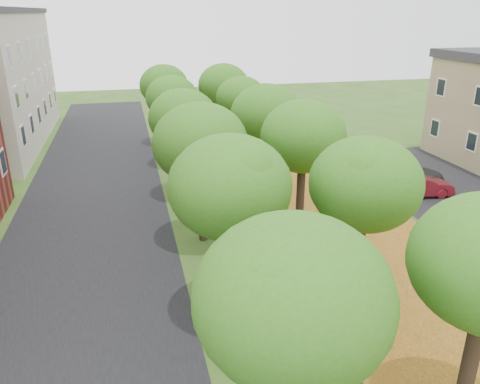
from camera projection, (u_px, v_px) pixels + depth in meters
street_asphalt at (91, 224)px, 23.73m from camera, size 8.00×70.00×0.01m
footpath at (234, 210)px, 25.39m from camera, size 3.20×70.00×0.01m
leaf_verge at (320, 202)px, 26.49m from camera, size 7.50×70.00×0.01m
parking_lot at (440, 184)px, 29.27m from camera, size 9.00×16.00×0.01m
tree_row_west at (191, 130)px, 23.26m from camera, size 3.88×33.88×6.25m
tree_row_east at (282, 125)px, 24.32m from camera, size 3.88×33.88×6.25m
car_red at (420, 186)px, 27.20m from camera, size 3.94×1.76×1.26m
car_grey at (402, 173)px, 28.91m from camera, size 5.56×3.34×1.51m
car_white at (377, 160)px, 31.71m from camera, size 5.05×2.35×1.40m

